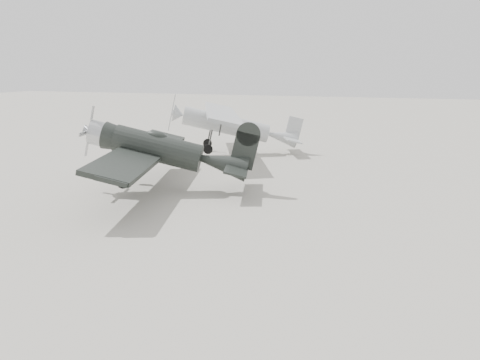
{
  "coord_description": "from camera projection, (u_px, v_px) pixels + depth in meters",
  "views": [
    {
      "loc": [
        6.88,
        -15.09,
        5.71
      ],
      "look_at": [
        1.37,
        1.43,
        1.5
      ],
      "focal_mm": 35.0,
      "sensor_mm": 36.0,
      "label": 1
    }
  ],
  "objects": [
    {
      "name": "lowwing_monoplane",
      "position": [
        166.0,
        151.0,
        21.79
      ],
      "size": [
        8.15,
        11.24,
        3.62
      ],
      "rotation": [
        0.0,
        0.24,
        0.26
      ],
      "color": "black",
      "rests_on": "ground"
    },
    {
      "name": "highwing_monoplane",
      "position": [
        231.0,
        122.0,
        31.14
      ],
      "size": [
        9.04,
        12.03,
        3.49
      ],
      "rotation": [
        0.0,
        0.23,
        0.4
      ],
      "color": "#A1A5A7",
      "rests_on": "ground"
    },
    {
      "name": "ground",
      "position": [
        193.0,
        225.0,
        17.37
      ],
      "size": [
        160.0,
        160.0,
        0.0
      ],
      "primitive_type": "plane",
      "color": "gray",
      "rests_on": "ground"
    }
  ]
}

